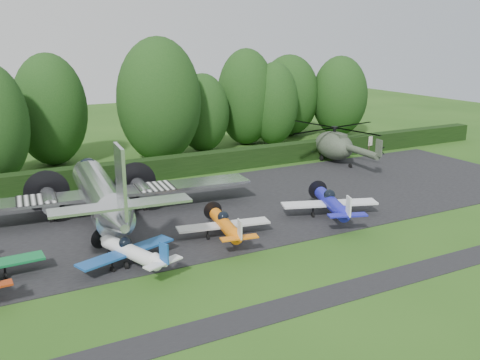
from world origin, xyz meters
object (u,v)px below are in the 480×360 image
light_plane_white (131,251)px  light_plane_blue (332,203)px  helicopter (334,143)px  light_plane_orange (225,225)px  transport_plane (101,194)px  sign_board (377,140)px

light_plane_white → light_plane_blue: light_plane_blue is taller
helicopter → light_plane_orange: bearing=-148.7°
light_plane_white → helicopter: bearing=49.6°
light_plane_blue → helicopter: size_ratio=0.55×
transport_plane → light_plane_orange: 9.80m
light_plane_orange → helicopter: size_ratio=0.48×
light_plane_blue → sign_board: light_plane_blue is taller
transport_plane → sign_board: size_ratio=6.90×
light_plane_white → sign_board: 39.61m
light_plane_white → light_plane_blue: size_ratio=0.87×
light_plane_white → light_plane_blue: 16.00m
transport_plane → light_plane_orange: transport_plane is taller
light_plane_orange → sign_board: (28.34, 16.58, 0.30)m
light_plane_white → light_plane_blue: (15.93, 1.51, 0.15)m
light_plane_orange → helicopter: (20.48, 14.67, 1.04)m
light_plane_orange → light_plane_blue: (8.98, 0.10, 0.14)m
light_plane_blue → light_plane_orange: bearing=161.1°
light_plane_orange → light_plane_blue: size_ratio=0.88×
light_plane_blue → transport_plane: bearing=135.5°
transport_plane → light_plane_blue: transport_plane is taller
helicopter → sign_board: (7.85, 1.90, -0.75)m
light_plane_white → helicopter: (27.44, 16.08, 1.05)m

